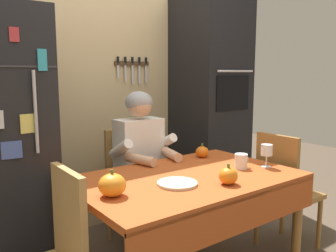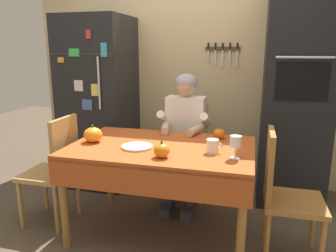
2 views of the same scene
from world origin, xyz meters
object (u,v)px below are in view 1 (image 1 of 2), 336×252
object	(u,v)px
pumpkin_large	(228,176)
pumpkin_small	(112,185)
serving_tray	(177,183)
pumpkin_medium	(202,152)
chair_behind_person	(132,180)
chair_right_side	(284,187)
wine_glass	(267,151)
coffee_mug	(241,161)
wall_oven	(210,107)
seated_person	(144,157)
dining_table	(189,189)

from	to	relation	value
pumpkin_large	pumpkin_small	world-z (taller)	pumpkin_small
pumpkin_large	serving_tray	size ratio (longest dim) A/B	0.52
pumpkin_large	pumpkin_medium	xyz separation A→B (m)	(0.33, 0.58, -0.01)
chair_behind_person	chair_right_side	xyz separation A→B (m)	(0.85, -0.86, 0.00)
wine_glass	pumpkin_large	world-z (taller)	wine_glass
coffee_mug	pumpkin_large	distance (m)	0.38
wall_oven	chair_behind_person	world-z (taller)	wall_oven
chair_behind_person	pumpkin_large	bearing A→B (deg)	-88.54
chair_behind_person	pumpkin_medium	distance (m)	0.65
seated_person	pumpkin_large	size ratio (longest dim) A/B	10.17
chair_behind_person	seated_person	xyz separation A→B (m)	(-0.00, -0.19, 0.23)
seated_person	wine_glass	distance (m)	0.92
wall_oven	chair_right_side	world-z (taller)	wall_oven
pumpkin_medium	dining_table	bearing A→B (deg)	-141.37
wine_glass	pumpkin_medium	world-z (taller)	wine_glass
wall_oven	pumpkin_large	world-z (taller)	wall_oven
dining_table	coffee_mug	xyz separation A→B (m)	(0.41, -0.07, 0.13)
chair_behind_person	dining_table	bearing A→B (deg)	-93.92
chair_right_side	pumpkin_medium	world-z (taller)	chair_right_side
coffee_mug	serving_tray	world-z (taller)	coffee_mug
pumpkin_medium	coffee_mug	bearing A→B (deg)	-90.40
wall_oven	chair_behind_person	xyz separation A→B (m)	(-1.00, -0.13, -0.54)
wall_oven	pumpkin_small	bearing A→B (deg)	-149.20
wall_oven	wine_glass	world-z (taller)	wall_oven
wall_oven	coffee_mug	distance (m)	1.21
chair_right_side	wine_glass	bearing A→B (deg)	-166.22
pumpkin_large	pumpkin_medium	world-z (taller)	pumpkin_large
wall_oven	serving_tray	world-z (taller)	wall_oven
seated_person	serving_tray	size ratio (longest dim) A/B	5.26
chair_right_side	wine_glass	size ratio (longest dim) A/B	5.82
dining_table	pumpkin_large	xyz separation A→B (m)	(0.08, -0.26, 0.13)
chair_right_side	pumpkin_small	bearing A→B (deg)	178.59
chair_behind_person	chair_right_side	size ratio (longest dim) A/B	1.00
pumpkin_small	coffee_mug	bearing A→B (deg)	-2.10
dining_table	serving_tray	xyz separation A→B (m)	(-0.16, -0.09, 0.09)
coffee_mug	pumpkin_small	xyz separation A→B (m)	(-0.96, 0.04, 0.01)
chair_behind_person	pumpkin_large	size ratio (longest dim) A/B	7.60
seated_person	serving_tray	world-z (taller)	seated_person
wine_glass	pumpkin_large	bearing A→B (deg)	-167.62
seated_person	wine_glass	bearing A→B (deg)	-55.77
wine_glass	pumpkin_medium	size ratio (longest dim) A/B	1.46
wall_oven	coffee_mug	size ratio (longest dim) A/B	18.32
serving_tray	wall_oven	bearing A→B (deg)	39.82
chair_behind_person	serving_tray	bearing A→B (deg)	-103.76
wall_oven	chair_behind_person	distance (m)	1.14
seated_person	coffee_mug	xyz separation A→B (m)	(0.35, -0.67, 0.05)
dining_table	pumpkin_large	bearing A→B (deg)	-72.52
chair_right_side	serving_tray	size ratio (longest dim) A/B	3.93
chair_right_side	pumpkin_large	xyz separation A→B (m)	(-0.82, -0.19, 0.28)
chair_behind_person	coffee_mug	xyz separation A→B (m)	(0.35, -0.86, 0.28)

